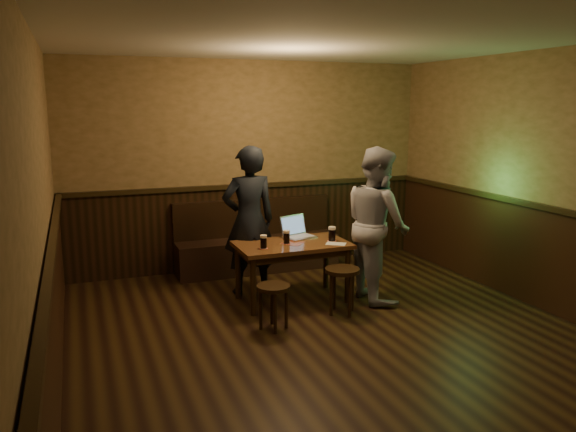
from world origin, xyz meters
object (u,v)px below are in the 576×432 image
at_px(bench, 257,247).
at_px(pint_left, 264,242).
at_px(pub_table, 292,251).
at_px(stool_right, 342,277).
at_px(pint_mid, 287,237).
at_px(person_grey, 377,224).
at_px(stool_left, 273,294).
at_px(laptop, 297,232).
at_px(person_suit, 249,221).
at_px(pint_right, 332,234).

bearing_deg(bench, pint_left, -104.74).
bearing_deg(pub_table, stool_right, -58.60).
bearing_deg(bench, pint_mid, -92.94).
relative_size(bench, person_grey, 1.25).
distance_m(bench, pint_left, 1.56).
bearing_deg(person_grey, stool_left, 111.00).
height_order(bench, pint_left, bench).
relative_size(laptop, person_suit, 0.24).
bearing_deg(stool_right, pint_right, 77.79).
xyz_separation_m(bench, pub_table, (0.00, -1.33, 0.28)).
bearing_deg(person_grey, pint_mid, 78.76).
relative_size(pub_table, person_grey, 0.72).
xyz_separation_m(pub_table, stool_left, (-0.48, -0.72, -0.22)).
relative_size(stool_right, laptop, 1.18).
xyz_separation_m(stool_left, pint_mid, (0.41, 0.72, 0.39)).
height_order(pint_right, laptop, laptop).
xyz_separation_m(pub_table, pint_left, (-0.38, -0.12, 0.16)).
bearing_deg(laptop, person_suit, 142.03).
xyz_separation_m(pint_right, laptop, (-0.30, 0.33, -0.02)).
distance_m(stool_right, laptop, 0.91).
distance_m(bench, stool_left, 2.10).
bearing_deg(pint_left, pint_mid, 20.55).
distance_m(stool_left, person_grey, 1.58).
xyz_separation_m(stool_right, person_grey, (0.59, 0.31, 0.48)).
xyz_separation_m(stool_right, pint_mid, (-0.42, 0.57, 0.35)).
relative_size(pint_mid, person_suit, 0.09).
distance_m(stool_left, pint_right, 1.21).
bearing_deg(pub_table, pint_right, -9.72).
relative_size(stool_left, stool_right, 0.91).
height_order(bench, person_suit, person_suit).
distance_m(stool_left, laptop, 1.22).
distance_m(bench, stool_right, 1.93).
xyz_separation_m(laptop, person_suit, (-0.53, 0.19, 0.14)).
xyz_separation_m(pint_right, person_grey, (0.48, -0.18, 0.12)).
height_order(pint_mid, laptop, laptop).
bearing_deg(person_suit, pint_right, 147.00).
distance_m(laptop, person_grey, 0.94).
bearing_deg(pint_right, bench, 108.15).
distance_m(pub_table, person_grey, 1.02).
relative_size(pub_table, person_suit, 0.72).
height_order(pint_right, person_suit, person_suit).
relative_size(pint_mid, laptop, 0.36).
bearing_deg(person_suit, stool_left, 83.68).
xyz_separation_m(pint_mid, laptop, (0.22, 0.25, -0.01)).
bearing_deg(pint_mid, person_grey, -14.19).
xyz_separation_m(stool_left, pint_left, (0.10, 0.60, 0.39)).
xyz_separation_m(pint_mid, person_suit, (-0.30, 0.44, 0.13)).
relative_size(bench, stool_right, 4.39).
bearing_deg(person_suit, laptop, 159.20).
bearing_deg(laptop, person_grey, -51.18).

